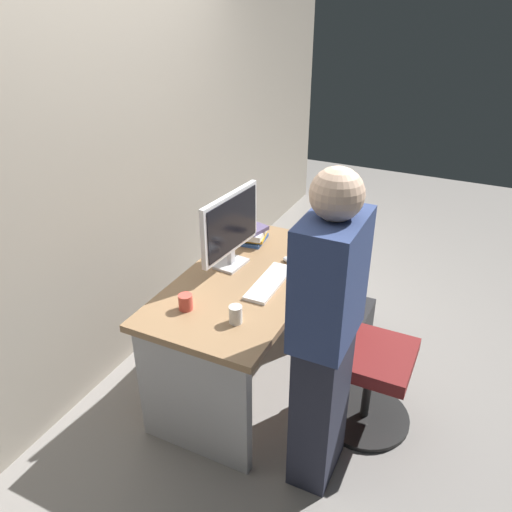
{
  "coord_description": "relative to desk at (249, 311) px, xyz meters",
  "views": [
    {
      "loc": [
        -2.27,
        -1.15,
        2.25
      ],
      "look_at": [
        0.0,
        -0.05,
        0.9
      ],
      "focal_mm": 35.83,
      "sensor_mm": 36.0,
      "label": 1
    }
  ],
  "objects": [
    {
      "name": "mouse",
      "position": [
        0.27,
        -0.15,
        0.25
      ],
      "size": [
        0.06,
        0.1,
        0.03
      ],
      "primitive_type": "ellipsoid",
      "color": "white",
      "rests_on": "desk"
    },
    {
      "name": "person_at_desk",
      "position": [
        -0.46,
        -0.62,
        0.33
      ],
      "size": [
        0.4,
        0.24,
        1.64
      ],
      "color": "#262838",
      "rests_on": "ground"
    },
    {
      "name": "office_chair",
      "position": [
        -0.02,
        -0.71,
        -0.09
      ],
      "size": [
        0.52,
        0.52,
        0.94
      ],
      "color": "black",
      "rests_on": "ground"
    },
    {
      "name": "book_stack",
      "position": [
        0.43,
        0.17,
        0.29
      ],
      "size": [
        0.23,
        0.18,
        0.11
      ],
      "color": "#3359A5",
      "rests_on": "desk"
    },
    {
      "name": "desk",
      "position": [
        0.0,
        0.0,
        0.0
      ],
      "size": [
        1.4,
        0.73,
        0.75
      ],
      "color": "#93704C",
      "rests_on": "ground"
    },
    {
      "name": "cup_by_monitor",
      "position": [
        -0.43,
        0.15,
        0.28
      ],
      "size": [
        0.07,
        0.07,
        0.08
      ],
      "primitive_type": "cylinder",
      "color": "#D84C3F",
      "rests_on": "desk"
    },
    {
      "name": "ground_plane",
      "position": [
        0.0,
        0.0,
        -0.52
      ],
      "size": [
        9.0,
        9.0,
        0.0
      ],
      "primitive_type": "plane",
      "color": "gray"
    },
    {
      "name": "monitor",
      "position": [
        0.08,
        0.15,
        0.49
      ],
      "size": [
        0.54,
        0.16,
        0.46
      ],
      "color": "silver",
      "rests_on": "desk"
    },
    {
      "name": "cell_phone",
      "position": [
        0.49,
        -0.17,
        0.24
      ],
      "size": [
        0.11,
        0.16,
        0.01
      ],
      "primitive_type": "cube",
      "rotation": [
        0.0,
        0.0,
        -0.35
      ],
      "color": "black",
      "rests_on": "desk"
    },
    {
      "name": "cup_near_keyboard",
      "position": [
        -0.42,
        -0.14,
        0.28
      ],
      "size": [
        0.07,
        0.07,
        0.09
      ],
      "primitive_type": "cylinder",
      "color": "white",
      "rests_on": "desk"
    },
    {
      "name": "wall_back",
      "position": [
        0.0,
        0.88,
        0.98
      ],
      "size": [
        6.4,
        0.1,
        3.0
      ],
      "primitive_type": "cube",
      "color": "#9E9384",
      "rests_on": "ground"
    },
    {
      "name": "handbag",
      "position": [
        0.69,
        -0.52,
        -0.38
      ],
      "size": [
        0.34,
        0.14,
        0.38
      ],
      "color": "#262628",
      "rests_on": "ground"
    },
    {
      "name": "keyboard",
      "position": [
        -0.02,
        -0.14,
        0.25
      ],
      "size": [
        0.43,
        0.14,
        0.02
      ],
      "primitive_type": "cube",
      "rotation": [
        0.0,
        0.0,
        0.01
      ],
      "color": "white",
      "rests_on": "desk"
    }
  ]
}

